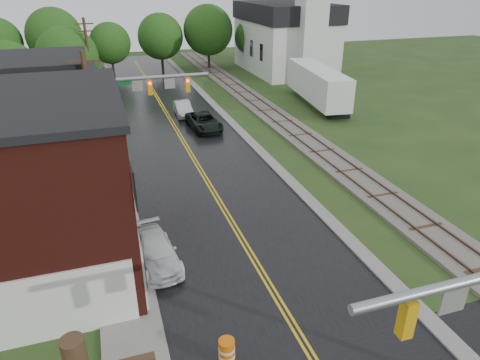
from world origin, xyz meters
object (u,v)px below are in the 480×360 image
church (288,30)px  tree_left_c (10,76)px  pickup_white (156,252)px  construction_barrel (227,352)px  suv_dark (204,122)px  traffic_signal_far (140,96)px  utility_pole_c (90,61)px  sedan_silver (183,109)px  semi_trailer (318,84)px  tree_left_e (69,58)px  utility_pole_b (93,124)px

church → tree_left_c: (-33.85, -13.84, -1.32)m
pickup_white → construction_barrel: size_ratio=4.25×
construction_barrel → tree_left_c: bearing=108.0°
church → suv_dark: bearing=-129.7°
traffic_signal_far → utility_pole_c: size_ratio=0.82×
church → sedan_silver: church is taller
church → semi_trailer: bearing=-103.2°
traffic_signal_far → construction_barrel: (0.41, -20.22, -4.45)m
church → sedan_silver: size_ratio=4.70×
traffic_signal_far → pickup_white: bearing=-94.9°
utility_pole_c → tree_left_e: 2.79m
church → sedan_silver: 25.18m
tree_left_c → construction_barrel: (10.79, -33.12, -3.99)m
traffic_signal_far → pickup_white: 14.11m
church → utility_pole_c: (-26.80, -9.74, -1.11)m
utility_pole_c → tree_left_e: bearing=137.2°
utility_pole_b → pickup_white: bearing=-75.3°
tree_left_e → construction_barrel: (5.79, -39.12, -4.29)m
tree_left_e → traffic_signal_far: bearing=-74.1°
utility_pole_b → traffic_signal_far: bearing=56.3°
utility_pole_b → tree_left_e: utility_pole_b is taller
pickup_white → tree_left_c: bearing=102.9°
sedan_silver → construction_barrel: size_ratio=4.06×
pickup_white → semi_trailer: semi_trailer is taller
church → construction_barrel: 52.58m
traffic_signal_far → utility_pole_c: (-3.33, 17.00, -0.25)m
tree_left_c → construction_barrel: 35.06m
semi_trailer → construction_barrel: size_ratio=12.40×
tree_left_e → suv_dark: bearing=-49.7°
traffic_signal_far → church: bearing=48.7°
pickup_white → construction_barrel: pickup_white is taller
utility_pole_c → suv_dark: 15.24m
tree_left_e → church: bearing=15.2°
church → suv_dark: church is taller
suv_dark → utility_pole_c: bearing=125.2°
tree_left_c → construction_barrel: tree_left_c is taller
suv_dark → pickup_white: (-7.06, -18.95, -0.08)m
suv_dark → construction_barrel: (-5.51, -25.79, -0.20)m
tree_left_c → tree_left_e: size_ratio=0.94×
tree_left_c → traffic_signal_far: bearing=-51.2°
tree_left_e → suv_dark: tree_left_e is taller
church → tree_left_e: (-28.85, -7.84, -1.02)m
sedan_silver → tree_left_c: bearing=172.5°
suv_dark → construction_barrel: bearing=-105.9°
tree_left_c → sedan_silver: bearing=-9.0°
tree_left_e → semi_trailer: bearing=-20.4°
traffic_signal_far → semi_trailer: 21.89m
sedan_silver → utility_pole_c: bearing=143.3°
tree_left_e → utility_pole_b: bearing=-85.1°
church → utility_pole_c: size_ratio=2.22×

